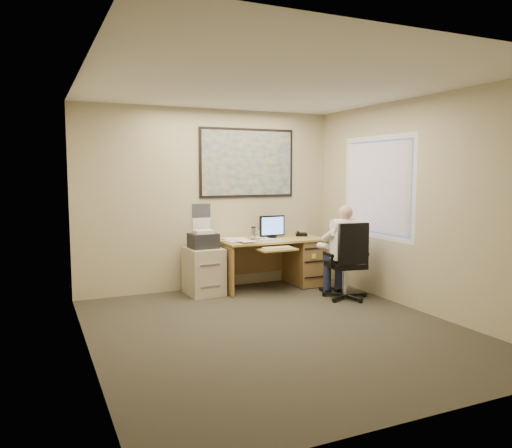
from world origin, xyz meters
name	(u,v)px	position (x,y,z in m)	size (l,w,h in m)	color
room_shell	(277,210)	(0.00, 0.00, 1.35)	(4.00, 4.50, 2.70)	#312E26
desk	(290,257)	(1.19, 1.90, 0.44)	(1.60, 0.97, 1.08)	tan
world_map	(248,163)	(0.61, 2.23, 1.90)	(1.56, 0.03, 1.06)	#1E4C93
wall_calendar	(202,218)	(-0.14, 2.24, 1.08)	(0.28, 0.01, 0.42)	white
window_blinds	(377,187)	(1.97, 0.80, 1.55)	(0.06, 1.40, 1.30)	beige
filing_cabinet	(204,267)	(-0.22, 1.91, 0.40)	(0.51, 0.60, 0.94)	#BCAE97
office_chair	(348,277)	(1.51, 0.80, 0.32)	(0.74, 0.74, 1.08)	black
person	(345,252)	(1.50, 0.88, 0.65)	(0.53, 0.75, 1.30)	white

